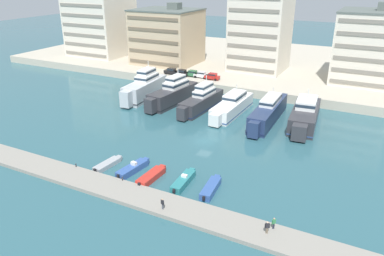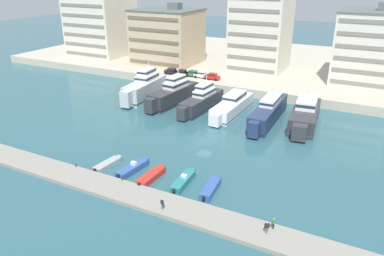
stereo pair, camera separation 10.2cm
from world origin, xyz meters
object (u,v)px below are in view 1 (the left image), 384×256
at_px(yacht_white_center_left, 232,106).
at_px(car_black_far_left, 171,71).
at_px(yacht_charcoal_left, 173,94).
at_px(motorboat_teal_center_left, 184,181).
at_px(yacht_navy_center, 268,112).
at_px(car_black_left, 182,72).
at_px(yacht_charcoal_mid_left, 202,101).
at_px(motorboat_blue_center, 211,188).
at_px(yacht_silver_far_left, 145,88).
at_px(pedestrian_near_edge, 162,203).
at_px(car_green_mid_left, 192,73).
at_px(car_white_center_left, 201,75).
at_px(motorboat_grey_far_left, 108,164).
at_px(motorboat_red_mid_left, 151,176).
at_px(pedestrian_mid_deck, 267,226).
at_px(car_red_center, 212,76).
at_px(motorboat_blue_left, 133,168).
at_px(yacht_charcoal_center_right, 305,115).
at_px(pedestrian_far_side, 274,222).

distance_m(yacht_white_center_left, car_black_far_left, 30.37).
xyz_separation_m(yacht_charcoal_left, motorboat_teal_center_left, (20.08, -31.59, -1.94)).
bearing_deg(yacht_navy_center, yacht_charcoal_left, 178.27).
bearing_deg(car_black_left, car_black_far_left, 177.93).
height_order(yacht_charcoal_mid_left, motorboat_blue_center, yacht_charcoal_mid_left).
bearing_deg(yacht_silver_far_left, motorboat_teal_center_left, -48.34).
relative_size(yacht_white_center_left, pedestrian_near_edge, 11.70).
bearing_deg(car_green_mid_left, motorboat_teal_center_left, -64.14).
bearing_deg(car_white_center_left, yacht_charcoal_mid_left, -63.96).
bearing_deg(yacht_silver_far_left, yacht_charcoal_left, -2.86).
height_order(motorboat_grey_far_left, motorboat_red_mid_left, motorboat_red_mid_left).
xyz_separation_m(yacht_white_center_left, motorboat_teal_center_left, (4.84, -31.65, -1.26)).
bearing_deg(yacht_silver_far_left, motorboat_grey_far_left, -65.81).
xyz_separation_m(yacht_silver_far_left, motorboat_grey_far_left, (14.75, -32.84, -2.36)).
height_order(yacht_charcoal_mid_left, car_black_left, yacht_charcoal_mid_left).
bearing_deg(pedestrian_mid_deck, motorboat_grey_far_left, 169.26).
xyz_separation_m(motorboat_grey_far_left, motorboat_red_mid_left, (8.63, -0.15, 0.10)).
bearing_deg(motorboat_blue_center, pedestrian_near_edge, -113.78).
distance_m(yacht_navy_center, car_red_center, 27.35).
bearing_deg(pedestrian_near_edge, car_black_far_left, 119.14).
bearing_deg(motorboat_teal_center_left, car_red_center, 109.66).
xyz_separation_m(motorboat_red_mid_left, car_white_center_left, (-15.64, 49.64, 2.72)).
height_order(yacht_charcoal_left, car_red_center, yacht_charcoal_left).
bearing_deg(car_black_left, yacht_charcoal_mid_left, -49.81).
bearing_deg(car_white_center_left, car_red_center, -4.56).
bearing_deg(motorboat_teal_center_left, motorboat_grey_far_left, -176.55).
bearing_deg(car_white_center_left, pedestrian_mid_deck, -57.14).
relative_size(car_black_left, pedestrian_near_edge, 2.56).
xyz_separation_m(yacht_charcoal_mid_left, car_white_center_left, (-8.76, 17.92, 1.01)).
bearing_deg(yacht_charcoal_mid_left, yacht_silver_far_left, 175.57).
height_order(yacht_silver_far_left, pedestrian_mid_deck, yacht_silver_far_left).
distance_m(motorboat_blue_left, car_green_mid_left, 51.28).
bearing_deg(motorboat_blue_left, yacht_white_center_left, 82.52).
distance_m(yacht_white_center_left, yacht_charcoal_center_right, 15.88).
bearing_deg(motorboat_teal_center_left, yacht_navy_center, 83.19).
relative_size(yacht_white_center_left, motorboat_blue_left, 2.66).
distance_m(yacht_navy_center, pedestrian_near_edge, 38.69).
bearing_deg(pedestrian_near_edge, pedestrian_mid_deck, 6.26).
bearing_deg(motorboat_grey_far_left, pedestrian_near_edge, -25.02).
bearing_deg(motorboat_blue_left, yacht_navy_center, 67.82).
xyz_separation_m(yacht_white_center_left, car_green_mid_left, (-18.80, 17.11, 1.41)).
height_order(yacht_charcoal_mid_left, yacht_navy_center, yacht_charcoal_mid_left).
distance_m(motorboat_grey_far_left, pedestrian_far_side, 29.23).
distance_m(motorboat_blue_left, pedestrian_mid_deck, 24.49).
bearing_deg(yacht_charcoal_mid_left, pedestrian_near_edge, -71.29).
distance_m(motorboat_red_mid_left, car_red_center, 50.92).
bearing_deg(car_green_mid_left, yacht_white_center_left, -42.30).
height_order(yacht_navy_center, motorboat_red_mid_left, yacht_navy_center).
height_order(yacht_navy_center, car_black_left, yacht_navy_center).
distance_m(yacht_silver_far_left, car_red_center, 19.84).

